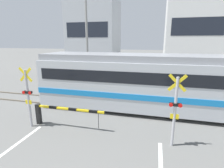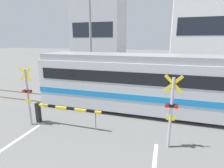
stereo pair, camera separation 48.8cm
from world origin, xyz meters
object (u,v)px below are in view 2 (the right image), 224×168
Objects in this scene: commuter_train at (181,84)px; crossing_barrier_near at (53,111)px; crossing_signal_left at (28,94)px; pedestrian at (124,77)px; crossing_signal_right at (171,109)px; crossing_barrier_far at (153,85)px.

crossing_barrier_near is (-6.12, -3.31, -1.05)m from commuter_train.
crossing_signal_left is 9.09m from pedestrian.
commuter_train reaches higher than crossing_signal_left.
commuter_train reaches higher than pedestrian.
crossing_barrier_near is 1.21× the size of crossing_signal_right.
crossing_barrier_near is 8.44m from pedestrian.
crossing_signal_left is 6.65m from crossing_signal_right.
commuter_train is at bearing -48.57° from pedestrian.
pedestrian is (-3.79, 8.60, -0.74)m from crossing_signal_right.
pedestrian is (-2.69, 1.64, 0.14)m from crossing_barrier_far.
crossing_signal_right is 9.43m from pedestrian.
crossing_barrier_far is 8.94m from crossing_signal_left.
commuter_train is at bearing 26.85° from crossing_signal_left.
crossing_barrier_near is 1.45m from crossing_signal_left.
commuter_train reaches higher than crossing_signal_right.
crossing_signal_left is 1.00× the size of crossing_signal_right.
crossing_barrier_near is 1.00× the size of crossing_barrier_far.
crossing_barrier_far is at bearing 99.00° from crossing_signal_right.
commuter_train is 5.62× the size of crossing_signal_right.
commuter_train is at bearing 28.40° from crossing_barrier_near.
crossing_barrier_far is 1.21× the size of crossing_signal_right.
crossing_barrier_far is at bearing 116.85° from commuter_train.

